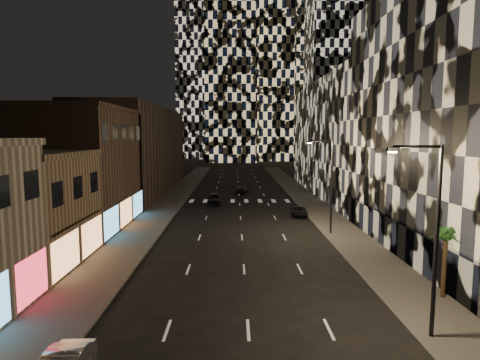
{
  "coord_description": "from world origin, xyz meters",
  "views": [
    {
      "loc": [
        -0.64,
        -7.82,
        9.56
      ],
      "look_at": [
        -0.24,
        23.93,
        6.0
      ],
      "focal_mm": 30.0,
      "sensor_mm": 36.0,
      "label": 1
    }
  ],
  "objects_px": {
    "streetlight_far": "(329,180)",
    "palm_tree": "(446,240)",
    "streetlight_near": "(432,228)",
    "car_dark_midlane": "(215,198)",
    "car_dark_rightlane": "(299,211)",
    "car_dark_oncoming": "(242,190)"
  },
  "relations": [
    {
      "from": "streetlight_near",
      "to": "palm_tree",
      "type": "height_order",
      "value": "streetlight_near"
    },
    {
      "from": "streetlight_near",
      "to": "streetlight_far",
      "type": "relative_size",
      "value": 1.0
    },
    {
      "from": "car_dark_midlane",
      "to": "car_dark_oncoming",
      "type": "relative_size",
      "value": 1.13
    },
    {
      "from": "palm_tree",
      "to": "car_dark_rightlane",
      "type": "bearing_deg",
      "value": 100.43
    },
    {
      "from": "streetlight_far",
      "to": "car_dark_midlane",
      "type": "distance_m",
      "value": 21.52
    },
    {
      "from": "streetlight_near",
      "to": "car_dark_rightlane",
      "type": "bearing_deg",
      "value": 92.67
    },
    {
      "from": "streetlight_far",
      "to": "palm_tree",
      "type": "distance_m",
      "value": 15.86
    },
    {
      "from": "streetlight_far",
      "to": "car_dark_rightlane",
      "type": "bearing_deg",
      "value": 98.56
    },
    {
      "from": "car_dark_rightlane",
      "to": "streetlight_near",
      "type": "bearing_deg",
      "value": -80.57
    },
    {
      "from": "car_dark_oncoming",
      "to": "car_dark_midlane",
      "type": "bearing_deg",
      "value": 76.38
    },
    {
      "from": "car_dark_midlane",
      "to": "car_dark_rightlane",
      "type": "distance_m",
      "value": 13.43
    },
    {
      "from": "streetlight_far",
      "to": "streetlight_near",
      "type": "bearing_deg",
      "value": -90.0
    },
    {
      "from": "streetlight_far",
      "to": "car_dark_midlane",
      "type": "bearing_deg",
      "value": 124.31
    },
    {
      "from": "streetlight_near",
      "to": "car_dark_oncoming",
      "type": "distance_m",
      "value": 48.36
    },
    {
      "from": "streetlight_near",
      "to": "car_dark_rightlane",
      "type": "height_order",
      "value": "streetlight_near"
    },
    {
      "from": "car_dark_midlane",
      "to": "streetlight_far",
      "type": "bearing_deg",
      "value": -55.42
    },
    {
      "from": "streetlight_near",
      "to": "car_dark_midlane",
      "type": "relative_size",
      "value": 1.96
    },
    {
      "from": "car_dark_oncoming",
      "to": "palm_tree",
      "type": "relative_size",
      "value": 0.98
    },
    {
      "from": "streetlight_near",
      "to": "car_dark_rightlane",
      "type": "distance_m",
      "value": 29.43
    },
    {
      "from": "car_dark_rightlane",
      "to": "palm_tree",
      "type": "distance_m",
      "value": 25.05
    },
    {
      "from": "car_dark_rightlane",
      "to": "palm_tree",
      "type": "xyz_separation_m",
      "value": [
        4.5,
        -24.45,
        3.03
      ]
    },
    {
      "from": "streetlight_far",
      "to": "palm_tree",
      "type": "relative_size",
      "value": 2.16
    }
  ]
}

